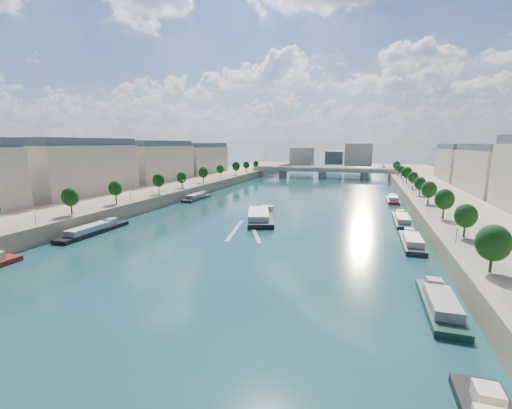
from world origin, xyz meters
The scene contains 16 objects.
ground centered at (0.00, 100.00, 0.00)m, with size 700.00×700.00×0.00m, color #0C2636.
quay_left centered at (-72.00, 100.00, 2.50)m, with size 44.00×520.00×5.00m, color #9E8460.
quay_right centered at (72.00, 100.00, 2.50)m, with size 44.00×520.00×5.00m, color #9E8460.
pave_left centered at (-57.00, 100.00, 5.05)m, with size 14.00×520.00×0.10m, color gray.
pave_right centered at (57.00, 100.00, 5.05)m, with size 14.00×520.00×0.10m, color gray.
trees_left centered at (-55.00, 102.00, 10.48)m, with size 4.80×268.80×8.26m.
trees_right centered at (55.00, 110.00, 10.48)m, with size 4.80×268.80×8.26m.
lamps_left centered at (-52.50, 90.00, 7.78)m, with size 0.36×200.36×4.28m.
lamps_right centered at (52.50, 105.00, 7.78)m, with size 0.36×200.36×4.28m.
buildings_left centered at (-85.00, 112.00, 16.45)m, with size 16.00×226.00×23.20m.
skyline centered at (3.19, 319.52, 14.66)m, with size 79.00×42.00×22.00m.
bridge centered at (0.00, 235.73, 5.08)m, with size 112.00×12.00×8.15m.
tour_barge centered at (-2.80, 76.98, 1.18)m, with size 17.31×31.31×4.09m.
wake centered at (-2.80, 60.44, 0.02)m, with size 15.33×25.78×0.04m.
moored_barges_left centered at (-45.50, 33.63, 0.84)m, with size 5.00×152.63×3.60m.
moored_barges_right centered at (45.50, 57.69, 0.84)m, with size 5.00×162.09×3.60m.
Camera 1 is at (32.59, -38.19, 27.10)m, focal length 24.00 mm.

